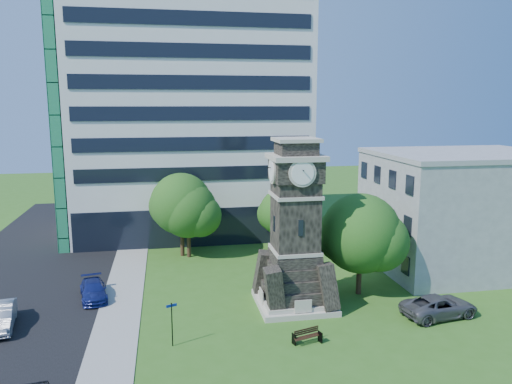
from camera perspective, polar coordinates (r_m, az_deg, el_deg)
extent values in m
plane|color=#32611B|center=(35.23, 0.33, -14.35)|extent=(160.00, 160.00, 0.00)
cube|color=gray|center=(39.47, -15.08, -11.91)|extent=(3.00, 70.00, 0.06)
cube|color=black|center=(41.12, -27.22, -11.83)|extent=(14.00, 80.00, 0.02)
cube|color=beige|center=(37.56, 4.36, -12.45)|extent=(5.40, 5.40, 0.40)
cube|color=beige|center=(37.42, 4.37, -11.96)|extent=(4.80, 4.80, 0.30)
cube|color=black|center=(35.47, 4.52, -1.95)|extent=(3.00, 3.00, 6.40)
cube|color=beige|center=(36.21, 4.45, -6.60)|extent=(3.25, 3.25, 0.25)
cube|color=beige|center=(35.27, 4.54, -0.36)|extent=(3.25, 3.25, 0.25)
cube|color=black|center=(34.27, 5.14, -4.11)|extent=(0.35, 0.08, 1.10)
cube|color=black|center=(34.99, 4.58, 2.54)|extent=(3.30, 3.30, 1.60)
cube|color=beige|center=(34.89, 4.60, 4.00)|extent=(3.70, 3.70, 0.35)
cylinder|color=white|center=(33.30, 5.36, 2.14)|extent=(1.56, 0.06, 1.56)
cylinder|color=white|center=(34.58, 1.74, 2.48)|extent=(0.06, 1.56, 1.56)
cube|color=black|center=(34.83, 4.61, 4.99)|extent=(2.60, 2.60, 0.90)
cube|color=beige|center=(34.78, 4.63, 5.97)|extent=(3.00, 3.00, 0.25)
cube|color=white|center=(57.59, -7.51, 9.43)|extent=(25.00, 15.00, 28.00)
cube|color=black|center=(51.95, -6.80, -3.99)|extent=(24.50, 0.80, 4.00)
cube|color=#A1A4A7|center=(48.24, 22.48, -2.14)|extent=(15.00, 12.00, 10.00)
cube|color=#A1A4A7|center=(47.48, 22.90, 4.01)|extent=(15.20, 12.20, 0.40)
imported|color=#94959B|center=(37.66, -27.22, -12.57)|extent=(2.46, 4.98, 1.57)
imported|color=navy|center=(40.32, -18.09, -10.63)|extent=(2.68, 4.78, 1.31)
imported|color=#4E4E53|center=(37.59, 20.20, -12.15)|extent=(5.71, 3.29, 1.50)
cube|color=black|center=(31.90, 4.35, -16.44)|extent=(0.06, 0.44, 0.69)
cube|color=black|center=(32.33, 7.34, -16.12)|extent=(0.06, 0.44, 0.69)
cube|color=black|center=(32.06, 5.86, -16.13)|extent=(1.77, 0.47, 0.04)
cube|color=black|center=(32.13, 5.76, -15.52)|extent=(1.77, 0.04, 0.39)
cylinder|color=black|center=(31.63, -9.57, -14.72)|extent=(0.07, 0.07, 2.77)
cube|color=navy|center=(31.14, -9.64, -12.68)|extent=(0.66, 0.04, 0.17)
cylinder|color=#332114|center=(48.95, -8.43, -5.52)|extent=(0.39, 0.39, 2.99)
sphere|color=#2D5B1B|center=(48.11, -8.54, -1.33)|extent=(5.89, 5.89, 5.89)
sphere|color=#2D5B1B|center=(47.70, -7.08, -2.10)|extent=(4.42, 4.42, 4.42)
sphere|color=#2D5B1B|center=(48.88, -9.77, -1.58)|extent=(4.13, 4.13, 4.13)
cylinder|color=#332114|center=(48.49, -7.68, -5.82)|extent=(0.37, 0.37, 2.72)
sphere|color=#24601C|center=(47.69, -7.78, -1.97)|extent=(5.43, 5.43, 5.43)
sphere|color=#24601C|center=(47.33, -6.41, -2.69)|extent=(4.08, 4.08, 4.08)
sphere|color=#24601C|center=(48.39, -8.93, -2.19)|extent=(3.80, 3.80, 3.80)
cylinder|color=#332114|center=(49.30, 3.14, -5.67)|extent=(0.37, 0.37, 2.41)
sphere|color=#29691F|center=(48.58, 3.17, -2.33)|extent=(4.75, 4.75, 4.75)
sphere|color=#29691F|center=(48.46, 4.39, -2.94)|extent=(3.56, 3.56, 3.56)
sphere|color=#29691F|center=(49.02, 2.06, -2.53)|extent=(3.33, 3.33, 3.33)
cylinder|color=#332114|center=(39.89, 11.69, -9.41)|extent=(0.40, 0.40, 2.81)
sphere|color=#265D1B|center=(38.89, 11.87, -4.63)|extent=(6.11, 6.11, 6.11)
sphere|color=#265D1B|center=(38.96, 13.85, -5.52)|extent=(4.58, 4.58, 4.58)
sphere|color=#265D1B|center=(39.28, 9.98, -4.89)|extent=(4.28, 4.28, 4.28)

